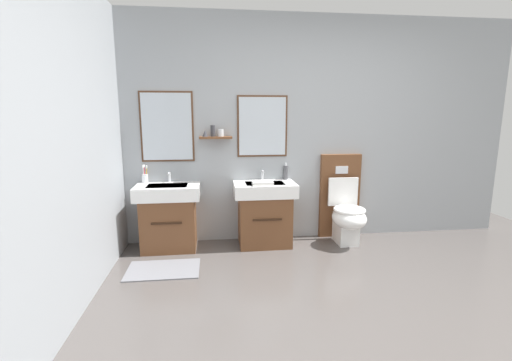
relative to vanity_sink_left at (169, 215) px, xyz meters
name	(u,v)px	position (x,y,z in m)	size (l,w,h in m)	color
ground_plane	(397,341)	(1.71, -1.80, -0.43)	(5.86, 5.42, 0.10)	#4C4744
wall_back	(315,130)	(1.69, 0.25, 0.90)	(4.66, 0.27, 2.56)	#999EA3
wall_left	(15,150)	(-0.56, -1.80, 0.90)	(0.12, 4.22, 2.56)	#999EA3
bath_mat	(163,270)	(0.00, -0.58, -0.37)	(0.68, 0.44, 0.01)	slate
vanity_sink_left	(169,215)	(0.00, 0.00, 0.00)	(0.68, 0.47, 0.71)	brown
tap_on_left_sink	(169,176)	(0.00, 0.17, 0.41)	(0.03, 0.13, 0.11)	silver
vanity_sink_right	(264,212)	(1.06, 0.00, 0.00)	(0.68, 0.47, 0.71)	brown
tap_on_right_sink	(262,174)	(1.06, 0.17, 0.41)	(0.03, 0.13, 0.11)	silver
toilet	(344,209)	(1.99, -0.01, 0.00)	(0.48, 0.62, 1.00)	brown
toothbrush_cup	(145,178)	(-0.26, 0.16, 0.39)	(0.07, 0.07, 0.20)	silver
soap_dispenser	(286,172)	(1.33, 0.17, 0.42)	(0.06, 0.06, 0.20)	#4C4C51
folded_hand_towel	(263,183)	(1.02, -0.13, 0.36)	(0.22, 0.16, 0.04)	white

